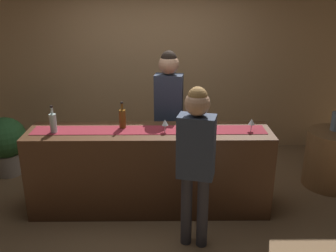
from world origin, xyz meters
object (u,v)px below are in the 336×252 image
wine_glass_near_customer (252,122)px  bartender (169,104)px  customer_sipping (196,153)px  round_side_table (332,159)px  wine_glass_mid_counter (165,123)px  potted_plant_tall (6,142)px  wine_bottle_clear (53,123)px  wine_bottle_amber (122,118)px

wine_glass_near_customer → bartender: bartender is taller
customer_sipping → round_side_table: 2.31m
customer_sipping → bartender: bearing=115.2°
wine_glass_mid_counter → wine_glass_near_customer: bearing=0.9°
wine_glass_near_customer → potted_plant_tall: 3.29m
potted_plant_tall → wine_bottle_clear: bearing=-44.4°
potted_plant_tall → customer_sipping: bearing=-32.7°
wine_bottle_amber → bartender: bartender is taller
bartender → customer_sipping: bartender is taller
customer_sipping → potted_plant_tall: 2.96m
wine_glass_mid_counter → customer_sipping: 0.70m
customer_sipping → potted_plant_tall: (-2.45, 1.57, -0.53)m
round_side_table → wine_bottle_clear: bearing=-170.2°
wine_bottle_clear → wine_bottle_amber: bearing=10.4°
round_side_table → wine_glass_near_customer: bearing=-155.3°
wine_glass_mid_counter → customer_sipping: size_ratio=0.09×
wine_bottle_amber → wine_bottle_clear: bearing=-169.6°
wine_bottle_clear → bartender: bartender is taller
round_side_table → potted_plant_tall: size_ratio=0.91×
bartender → potted_plant_tall: bearing=-0.0°
wine_bottle_clear → potted_plant_tall: wine_bottle_clear is taller
wine_bottle_amber → wine_glass_mid_counter: size_ratio=2.10×
wine_glass_near_customer → wine_bottle_amber: bearing=175.2°
wine_bottle_clear → customer_sipping: bearing=-23.0°
wine_bottle_amber → wine_glass_mid_counter: bearing=-15.7°
wine_bottle_clear → potted_plant_tall: (-0.96, 0.94, -0.61)m
wine_bottle_clear → wine_bottle_amber: same height
wine_bottle_amber → bartender: size_ratio=0.17×
wine_bottle_clear → wine_bottle_amber: size_ratio=1.00×
wine_glass_mid_counter → round_side_table: bearing=14.9°
wine_bottle_clear → customer_sipping: size_ratio=0.19×
round_side_table → potted_plant_tall: (-4.32, 0.37, 0.10)m
bartender → round_side_table: 2.23m
wine_glass_mid_counter → potted_plant_tall: size_ratio=0.18×
bartender → potted_plant_tall: (-2.21, 0.31, -0.62)m
wine_glass_near_customer → wine_glass_mid_counter: size_ratio=1.00×
wine_glass_mid_counter → customer_sipping: customer_sipping is taller
wine_glass_mid_counter → potted_plant_tall: (-2.16, 0.94, -0.60)m
wine_glass_near_customer → wine_glass_mid_counter: same height
potted_plant_tall → wine_bottle_amber: bearing=-25.6°
wine_bottle_amber → bartender: bearing=44.1°
bartender → wine_glass_mid_counter: bearing=93.4°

